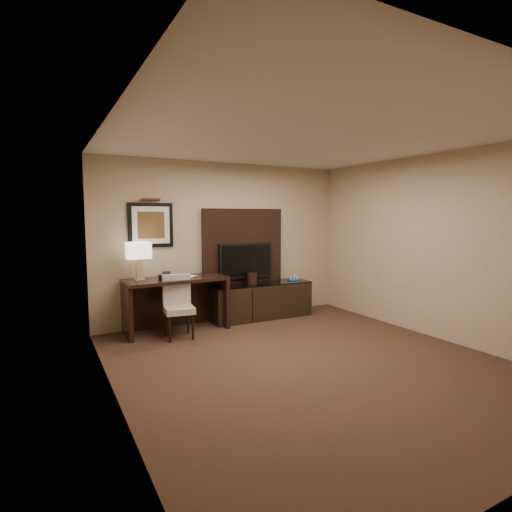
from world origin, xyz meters
TOP-DOWN VIEW (x-y plane):
  - floor at (0.00, 0.00)m, footprint 4.50×5.00m
  - ceiling at (0.00, 0.00)m, footprint 4.50×5.00m
  - wall_back at (0.00, 2.50)m, footprint 4.50×0.01m
  - wall_left at (-2.25, 0.00)m, footprint 0.01×5.00m
  - wall_right at (2.25, 0.00)m, footprint 0.01×5.00m
  - desk at (-1.01, 2.15)m, footprint 1.59×0.73m
  - credenza at (0.53, 2.20)m, footprint 1.82×0.55m
  - tv_wall_panel at (0.30, 2.44)m, footprint 1.50×0.12m
  - tv at (0.30, 2.34)m, footprint 1.00×0.08m
  - artwork at (-1.30, 2.48)m, footprint 0.70×0.04m
  - picture_light at (-1.30, 2.44)m, footprint 0.04×0.04m
  - desk_chair at (-1.09, 1.76)m, footprint 0.47×0.53m
  - table_lamp at (-1.55, 2.25)m, footprint 0.34×0.23m
  - desk_phone at (-1.20, 2.10)m, footprint 0.21×0.20m
  - blue_folder at (-0.93, 2.12)m, footprint 0.29×0.36m
  - book at (-0.89, 2.10)m, footprint 0.16×0.11m
  - ice_bucket at (0.34, 2.19)m, footprint 0.20×0.20m
  - minibar_tray at (1.22, 2.19)m, footprint 0.24×0.16m

SIDE VIEW (x-z plane):
  - floor at x=0.00m, z-range -0.01..0.00m
  - credenza at x=0.53m, z-range 0.00..0.62m
  - desk at x=-1.01m, z-range 0.00..0.84m
  - desk_chair at x=-1.09m, z-range 0.00..0.86m
  - minibar_tray at x=1.22m, z-range 0.62..0.70m
  - ice_bucket at x=0.34m, z-range 0.62..0.82m
  - blue_folder at x=-0.93m, z-range 0.84..0.86m
  - desk_phone at x=-1.20m, z-range 0.84..0.93m
  - book at x=-0.89m, z-range 0.84..1.07m
  - tv at x=0.30m, z-range 0.72..1.32m
  - table_lamp at x=-1.55m, z-range 0.84..1.35m
  - tv_wall_panel at x=0.30m, z-range 0.62..1.92m
  - wall_back at x=0.00m, z-range 0.00..2.70m
  - wall_left at x=-2.25m, z-range 0.00..2.70m
  - wall_right at x=2.25m, z-range 0.00..2.70m
  - artwork at x=-1.30m, z-range 1.30..2.00m
  - picture_light at x=-1.30m, z-range 1.90..2.20m
  - ceiling at x=0.00m, z-range 2.70..2.71m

